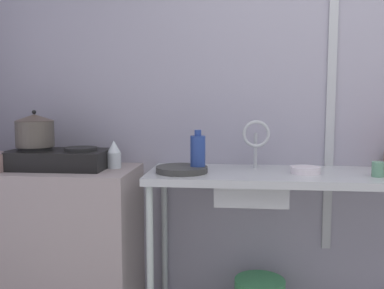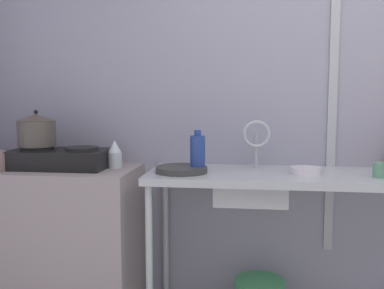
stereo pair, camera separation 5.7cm
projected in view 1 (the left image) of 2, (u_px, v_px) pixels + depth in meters
wall_back at (363, 102)px, 2.51m from camera, size 5.40×0.10×2.48m
wall_metal_strip at (331, 81)px, 2.46m from camera, size 0.05×0.01×1.98m
counter_concrete at (54, 243)px, 2.47m from camera, size 0.95×0.52×0.87m
counter_sink at (302, 185)px, 2.29m from camera, size 1.65×0.52×0.87m
stove at (58, 159)px, 2.42m from camera, size 0.55×0.31×0.12m
pot_on_left_burner at (35, 130)px, 2.41m from camera, size 0.21×0.21×0.21m
percolator at (114, 155)px, 2.43m from camera, size 0.08×0.08×0.16m
sink_basin at (251, 187)px, 2.28m from camera, size 0.38×0.29×0.16m
faucet at (256, 137)px, 2.37m from camera, size 0.15×0.09×0.27m
frying_pan at (182, 169)px, 2.29m from camera, size 0.28×0.28×0.03m
cup_by_rack at (378, 169)px, 2.16m from camera, size 0.06×0.06×0.08m
small_bowl_on_drainboard at (305, 170)px, 2.25m from camera, size 0.16×0.16×0.04m
bottle_by_sink at (198, 153)px, 2.28m from camera, size 0.08×0.08×0.23m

